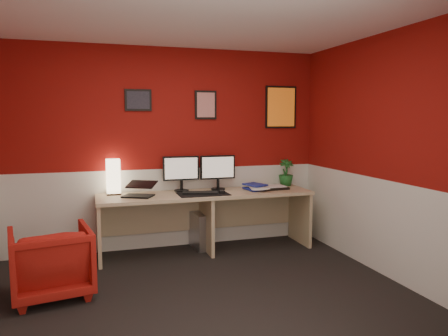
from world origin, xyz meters
TOP-DOWN VIEW (x-y plane):
  - ground at (0.00, 0.00)m, footprint 4.00×3.50m
  - ceiling at (0.00, 0.00)m, footprint 4.00×3.50m
  - wall_back at (0.00, 1.75)m, footprint 4.00×0.01m
  - wall_front at (0.00, -1.75)m, footprint 4.00×0.01m
  - wall_right at (2.00, 0.00)m, footprint 0.01×3.50m
  - wainscot_back at (0.00, 1.75)m, footprint 4.00×0.01m
  - wainscot_right at (2.00, 0.00)m, footprint 0.01×3.50m
  - desk at (0.44, 1.41)m, footprint 2.60×0.65m
  - shoji_lamp at (-0.65, 1.63)m, footprint 0.16×0.16m
  - laptop at (-0.39, 1.38)m, footprint 0.40×0.36m
  - monitor_left at (0.17, 1.62)m, footprint 0.45×0.06m
  - monitor_right at (0.64, 1.59)m, footprint 0.45×0.06m
  - desk_mat at (0.38, 1.33)m, footprint 0.60×0.38m
  - keyboard at (0.35, 1.35)m, footprint 0.44×0.24m
  - mouse at (0.61, 1.31)m, footprint 0.07×0.10m
  - book_bottom at (0.96, 1.40)m, footprint 0.24×0.30m
  - book_middle at (0.99, 1.39)m, footprint 0.29×0.36m
  - book_top at (0.98, 1.40)m, footprint 0.29×0.33m
  - zen_tray at (1.33, 1.42)m, footprint 0.36×0.27m
  - potted_plant at (1.61, 1.63)m, footprint 0.22×0.22m
  - pc_tower at (0.40, 1.58)m, footprint 0.25×0.47m
  - armchair at (-1.27, 0.54)m, footprint 0.80×0.82m
  - art_left at (-0.32, 1.74)m, footprint 0.32×0.02m
  - art_center at (0.52, 1.74)m, footprint 0.28×0.02m
  - art_right at (1.56, 1.74)m, footprint 0.44×0.02m

SIDE VIEW (x-z plane):
  - ground at x=0.00m, z-range -0.01..0.01m
  - pc_tower at x=0.40m, z-range 0.00..0.45m
  - armchair at x=-1.27m, z-range 0.00..0.64m
  - desk at x=0.44m, z-range 0.00..0.73m
  - wainscot_back at x=0.00m, z-range 0.00..1.00m
  - wainscot_right at x=2.00m, z-range 0.00..1.00m
  - desk_mat at x=0.38m, z-range 0.73..0.74m
  - book_bottom at x=0.96m, z-range 0.73..0.76m
  - keyboard at x=0.35m, z-range 0.74..0.75m
  - zen_tray at x=1.33m, z-range 0.73..0.76m
  - mouse at x=0.61m, z-range 0.74..0.77m
  - book_middle at x=0.99m, z-range 0.76..0.78m
  - book_top at x=0.98m, z-range 0.78..0.81m
  - laptop at x=-0.39m, z-range 0.73..0.95m
  - potted_plant at x=1.61m, z-range 0.73..1.08m
  - shoji_lamp at x=-0.65m, z-range 0.73..1.13m
  - monitor_left at x=0.17m, z-range 0.73..1.31m
  - monitor_right at x=0.64m, z-range 0.73..1.31m
  - wall_back at x=0.00m, z-range 0.00..2.50m
  - wall_front at x=0.00m, z-range 0.00..2.50m
  - wall_right at x=2.00m, z-range 0.00..2.50m
  - art_right at x=1.56m, z-range 1.50..2.06m
  - art_center at x=0.52m, z-range 1.62..1.98m
  - art_left at x=-0.32m, z-range 1.72..1.98m
  - ceiling at x=0.00m, z-range 2.50..2.50m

